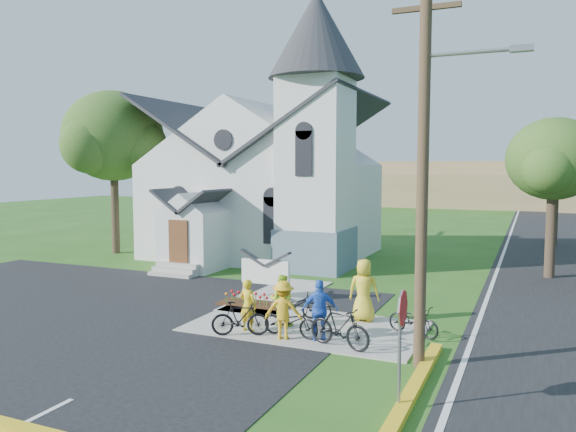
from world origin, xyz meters
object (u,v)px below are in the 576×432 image
at_px(cyclist_1, 282,300).
at_px(bike_4, 413,320).
at_px(bike_2, 291,321).
at_px(bike_3, 339,327).
at_px(bike_1, 240,318).
at_px(cyclist_4, 364,290).
at_px(church_sign, 265,272).
at_px(cyclist_0, 248,305).
at_px(bike_0, 294,305).
at_px(stop_sign, 402,324).
at_px(cyclist_2, 320,310).
at_px(cyclist_3, 283,310).
at_px(utility_pole, 426,146).

xyz_separation_m(cyclist_1, bike_4, (3.92, 0.57, -0.35)).
xyz_separation_m(bike_2, bike_3, (1.58, -0.39, 0.11)).
bearing_deg(bike_1, cyclist_4, -68.30).
bearing_deg(church_sign, cyclist_0, -71.14).
bearing_deg(bike_0, bike_2, -179.17).
height_order(stop_sign, cyclist_2, stop_sign).
distance_m(bike_0, bike_3, 3.16).
height_order(bike_0, cyclist_2, cyclist_2).
relative_size(bike_1, bike_3, 0.89).
height_order(cyclist_3, bike_3, cyclist_3).
distance_m(bike_0, cyclist_2, 2.42).
bearing_deg(bike_1, cyclist_2, -101.86).
height_order(church_sign, bike_4, church_sign).
xyz_separation_m(cyclist_1, bike_1, (-0.64, -1.48, -0.28)).
xyz_separation_m(bike_2, cyclist_3, (-0.13, -0.25, 0.37)).
bearing_deg(bike_2, cyclist_0, 94.93).
xyz_separation_m(cyclist_2, bike_3, (0.71, -0.40, -0.29)).
bearing_deg(church_sign, utility_pole, -35.60).
xyz_separation_m(bike_1, cyclist_3, (1.25, 0.25, 0.33)).
bearing_deg(bike_2, bike_0, 25.19).
relative_size(bike_0, bike_1, 0.97).
bearing_deg(bike_3, stop_sign, -128.29).
distance_m(bike_0, cyclist_3, 2.18).
xyz_separation_m(cyclist_0, cyclist_2, (2.26, 0.02, 0.08)).
xyz_separation_m(bike_1, cyclist_2, (2.25, 0.51, 0.36)).
relative_size(cyclist_2, bike_2, 0.99).
relative_size(cyclist_2, bike_3, 0.91).
distance_m(cyclist_0, cyclist_1, 1.18).
relative_size(cyclist_3, bike_3, 0.88).
xyz_separation_m(bike_3, bike_4, (1.60, 1.93, -0.13)).
distance_m(stop_sign, bike_4, 5.26).
relative_size(cyclist_1, cyclist_4, 0.79).
bearing_deg(bike_1, cyclist_1, -48.15).
height_order(church_sign, bike_0, church_sign).
bearing_deg(cyclist_0, cyclist_1, -115.93).
xyz_separation_m(church_sign, stop_sign, (6.63, -7.40, 0.75)).
height_order(stop_sign, cyclist_4, stop_sign).
distance_m(church_sign, cyclist_2, 5.29).
relative_size(bike_0, bike_4, 0.98).
bearing_deg(bike_3, utility_pole, -85.46).
bearing_deg(bike_4, bike_1, 136.26).
distance_m(utility_pole, stop_sign, 4.52).
bearing_deg(bike_3, bike_4, -24.78).
bearing_deg(church_sign, bike_4, -21.79).
bearing_deg(bike_1, bike_2, -94.87).
bearing_deg(cyclist_0, utility_pole, 178.85).
bearing_deg(cyclist_3, cyclist_0, -25.42).
bearing_deg(bike_1, cyclist_3, -103.50).
distance_m(church_sign, bike_0, 2.96).
relative_size(cyclist_2, bike_4, 1.04).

